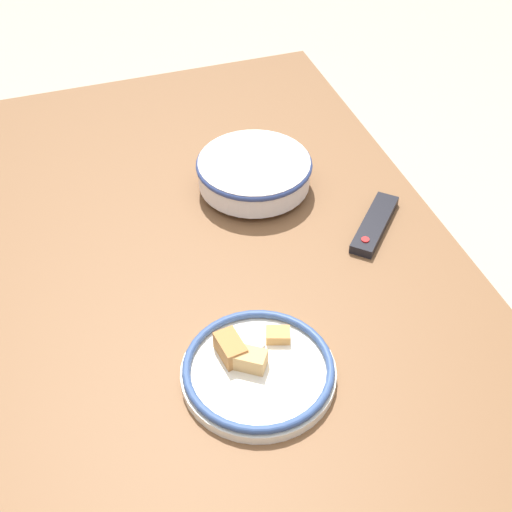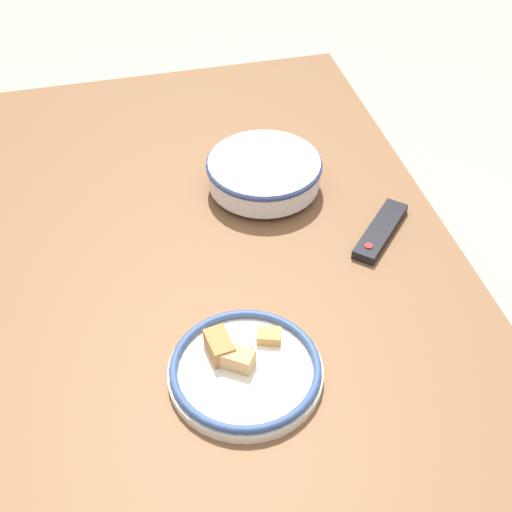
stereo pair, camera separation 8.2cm
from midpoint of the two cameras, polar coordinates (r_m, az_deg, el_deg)
The scene contains 5 objects.
ground_plane at distance 2.00m, azimuth -2.90°, elevation -16.93°, with size 8.00×8.00×0.00m, color #B7A88E.
dining_table at distance 1.44m, azimuth -3.85°, elevation -3.24°, with size 1.56×0.92×0.77m.
noodle_bowl at distance 1.55m, azimuth -1.69°, elevation 6.69°, with size 0.25×0.25×0.07m.
food_plate at distance 1.20m, azimuth -1.89°, elevation -9.11°, with size 0.26×0.26×0.05m.
tv_remote at distance 1.48m, azimuth 7.90°, elevation 2.49°, with size 0.17×0.16×0.02m.
Camera 1 is at (0.96, -0.26, 1.73)m, focal length 50.00 mm.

